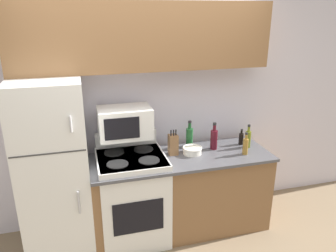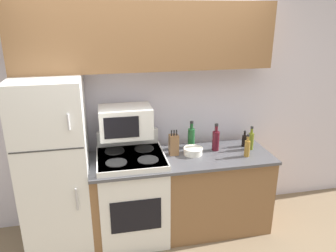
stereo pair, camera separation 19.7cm
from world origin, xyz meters
The scene contains 14 objects.
ground_plane centered at (0.00, 0.00, 0.00)m, with size 12.00×12.00×0.00m, color #7F6B51.
wall_back centered at (0.00, 0.75, 1.27)m, with size 8.00×0.05×2.55m.
lower_cabinets centered at (0.31, 0.31, 0.44)m, with size 1.88×0.67×0.88m.
refrigerator centered at (-0.94, 0.36, 0.87)m, with size 0.63×0.74×1.75m.
upper_cabinets centered at (0.00, 0.55, 2.07)m, with size 2.50×0.35×0.64m.
stove centered at (-0.21, 0.30, 0.49)m, with size 0.67×0.65×1.10m.
microwave centered at (-0.24, 0.43, 1.26)m, with size 0.52×0.35×0.30m.
knife_block centered at (0.24, 0.37, 0.99)m, with size 0.09×0.10×0.27m.
bowl centered at (0.44, 0.33, 0.92)m, with size 0.20×0.20×0.07m.
bottle_soy_sauce centered at (1.05, 0.42, 0.95)m, with size 0.05×0.05×0.18m.
bottle_wine_green centered at (0.47, 0.52, 1.00)m, with size 0.08×0.08×0.30m.
bottle_vinegar centered at (0.97, 0.17, 0.98)m, with size 0.06×0.06×0.24m.
bottle_olive_oil centered at (1.08, 0.33, 0.98)m, with size 0.06×0.06×0.26m.
bottle_wine_red centered at (0.71, 0.39, 1.00)m, with size 0.08×0.08×0.30m.
Camera 2 is at (-0.46, -2.68, 2.30)m, focal length 35.00 mm.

